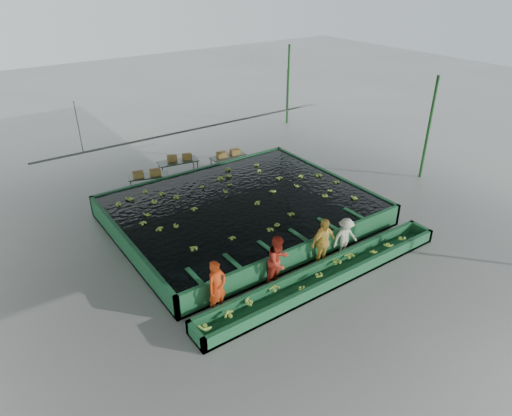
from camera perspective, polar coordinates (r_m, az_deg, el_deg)
ground at (r=17.99m, az=0.92°, el=-3.42°), size 80.00×80.00×0.00m
shed_roof at (r=15.94m, az=1.06°, el=12.04°), size 20.00×22.00×0.04m
shed_posts at (r=16.81m, az=0.98°, el=3.84°), size 20.00×22.00×5.00m
flotation_tank at (r=18.83m, az=-1.75°, el=-0.29°), size 10.00×8.00×0.90m
tank_water at (r=18.65m, az=-1.77°, el=0.79°), size 9.70×7.70×0.00m
sorting_trough at (r=15.59m, az=8.79°, el=-8.31°), size 10.00×1.00×0.50m
cableway_rail at (r=20.60m, az=-7.32°, el=9.81°), size 0.08×0.08×14.00m
rail_hanger_left at (r=18.63m, az=-21.30°, el=9.34°), size 0.04×0.04×2.00m
rail_hanger_right at (r=22.97m, az=3.88°, el=14.51°), size 0.04×0.04×2.00m
worker_a at (r=13.87m, az=-4.89°, el=-9.89°), size 0.74×0.57×1.83m
worker_b at (r=14.89m, az=2.79°, el=-6.69°), size 1.04×0.89×1.87m
worker_c at (r=15.97m, az=8.36°, el=-4.32°), size 1.12×0.51×1.87m
worker_d at (r=16.74m, az=11.10°, el=-3.61°), size 1.07×0.74×1.52m
packing_table_left at (r=21.79m, az=-13.20°, el=3.00°), size 1.97×1.27×0.83m
packing_table_mid at (r=22.98m, az=-9.65°, el=4.81°), size 2.06×1.09×0.89m
packing_table_right at (r=23.50m, az=-3.51°, el=5.63°), size 1.83×0.76×0.83m
box_stack_left at (r=21.53m, az=-13.45°, el=3.89°), size 1.29×0.66×0.27m
box_stack_mid at (r=22.91m, az=-9.51°, el=5.95°), size 1.25×0.69×0.26m
box_stack_right at (r=23.32m, az=-3.46°, el=6.55°), size 1.26×0.47×0.26m
floating_bananas at (r=19.25m, az=-3.08°, el=1.69°), size 9.13×6.22×0.12m
trough_bananas at (r=15.51m, az=8.83°, el=-7.87°), size 9.08×0.61×0.12m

